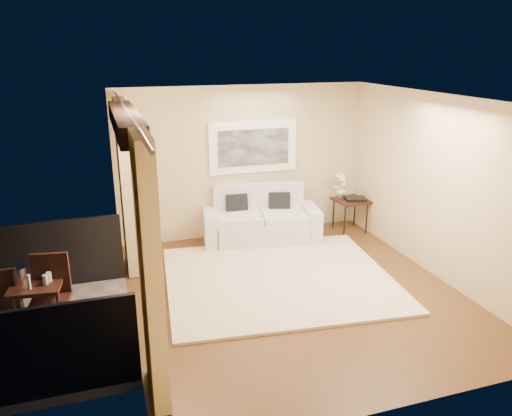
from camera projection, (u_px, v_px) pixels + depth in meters
floor at (294, 293)px, 7.07m from camera, size 5.00×5.00×0.00m
room_shell at (126, 121)px, 5.66m from camera, size 5.00×6.40×5.00m
balcony at (42, 319)px, 6.04m from camera, size 1.81×2.60×1.17m
curtains at (135, 219)px, 6.03m from camera, size 0.16×4.80×2.64m
artwork at (253, 147)px, 8.84m from camera, size 1.62×0.07×0.92m
rug at (279, 278)px, 7.45m from camera, size 3.58×3.20×0.04m
sofa at (260, 221)px, 8.91m from camera, size 2.14×1.18×0.97m
side_table at (351, 202)px, 9.27m from camera, size 0.62×0.62×0.62m
tray at (356, 199)px, 9.19m from camera, size 0.44×0.37×0.05m
orchid at (341, 185)px, 9.24m from camera, size 0.32×0.28×0.52m
bistro_table at (37, 289)px, 5.89m from camera, size 0.64×0.64×0.68m
balcony_chair_far at (3, 297)px, 5.89m from camera, size 0.39×0.39×0.89m
balcony_chair_near at (51, 289)px, 5.93m from camera, size 0.50×0.50×1.00m
ice_bucket at (20, 275)px, 5.84m from camera, size 0.18×0.18×0.20m
candle at (38, 274)px, 6.01m from camera, size 0.06×0.06×0.07m
vase at (29, 282)px, 5.69m from camera, size 0.04×0.04×0.18m
glass_a at (45, 280)px, 5.81m from camera, size 0.06×0.06×0.12m
glass_b at (49, 277)px, 5.88m from camera, size 0.06×0.06×0.12m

